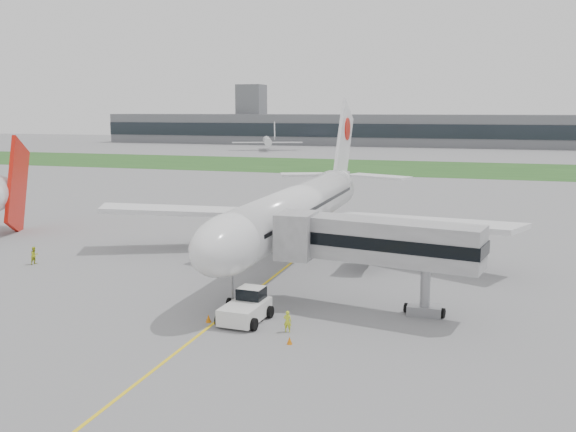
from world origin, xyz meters
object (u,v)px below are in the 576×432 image
(jet_bridge, at_px, (371,241))
(ground_crew_near, at_px, (288,321))
(pushback_tug, at_px, (247,307))
(airliner, at_px, (300,207))

(jet_bridge, distance_m, ground_crew_near, 9.91)
(pushback_tug, height_order, ground_crew_near, pushback_tug)
(pushback_tug, xyz_separation_m, ground_crew_near, (3.81, -1.56, -0.31))
(pushback_tug, relative_size, jet_bridge, 0.29)
(airliner, xyz_separation_m, ground_crew_near, (6.00, -23.87, -4.85))
(jet_bridge, bearing_deg, airliner, 133.69)
(ground_crew_near, bearing_deg, jet_bridge, -130.27)
(pushback_tug, distance_m, ground_crew_near, 4.12)
(jet_bridge, height_order, ground_crew_near, jet_bridge)
(pushback_tug, relative_size, ground_crew_near, 3.02)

